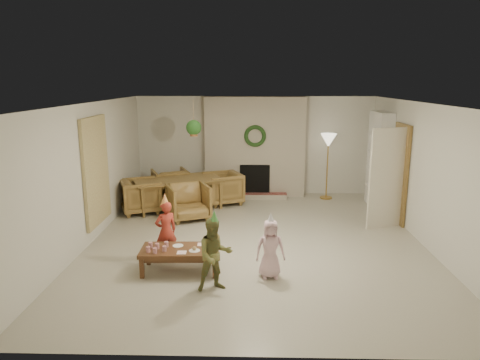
{
  "coord_description": "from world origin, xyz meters",
  "views": [
    {
      "loc": [
        -0.09,
        -7.63,
        2.89
      ],
      "look_at": [
        -0.3,
        0.4,
        1.05
      ],
      "focal_mm": 32.69,
      "sensor_mm": 36.0,
      "label": 1
    }
  ],
  "objects_px": {
    "dining_chair_near": "(188,202)",
    "dining_chair_far": "(170,184)",
    "dining_table": "(179,194)",
    "child_red": "(166,231)",
    "child_plaid": "(215,255)",
    "dining_chair_left": "(141,196)",
    "coffee_table_top": "(180,250)",
    "dining_chair_right": "(223,188)",
    "child_pink": "(270,249)"
  },
  "relations": [
    {
      "from": "dining_chair_near",
      "to": "dining_chair_far",
      "type": "xyz_separation_m",
      "value": [
        -0.67,
        1.58,
        0.0
      ]
    },
    {
      "from": "dining_table",
      "to": "child_red",
      "type": "xyz_separation_m",
      "value": [
        0.28,
        -2.97,
        0.16
      ]
    },
    {
      "from": "dining_chair_near",
      "to": "child_plaid",
      "type": "xyz_separation_m",
      "value": [
        0.83,
        -3.2,
        0.14
      ]
    },
    {
      "from": "child_plaid",
      "to": "dining_chair_left",
      "type": "bearing_deg",
      "value": 99.99
    },
    {
      "from": "dining_chair_far",
      "to": "child_red",
      "type": "bearing_deg",
      "value": 76.26
    },
    {
      "from": "dining_chair_near",
      "to": "child_red",
      "type": "height_order",
      "value": "child_red"
    },
    {
      "from": "coffee_table_top",
      "to": "child_plaid",
      "type": "xyz_separation_m",
      "value": [
        0.59,
        -0.6,
        0.18
      ]
    },
    {
      "from": "dining_table",
      "to": "dining_chair_far",
      "type": "xyz_separation_m",
      "value": [
        -0.34,
        0.79,
        0.04
      ]
    },
    {
      "from": "dining_chair_left",
      "to": "child_red",
      "type": "distance_m",
      "value": 2.85
    },
    {
      "from": "dining_chair_near",
      "to": "child_plaid",
      "type": "relative_size",
      "value": 0.8
    },
    {
      "from": "child_red",
      "to": "dining_chair_far",
      "type": "bearing_deg",
      "value": -112.68
    },
    {
      "from": "dining_table",
      "to": "child_red",
      "type": "distance_m",
      "value": 2.99
    },
    {
      "from": "dining_chair_far",
      "to": "coffee_table_top",
      "type": "xyz_separation_m",
      "value": [
        0.91,
        -4.18,
        -0.04
      ]
    },
    {
      "from": "dining_chair_right",
      "to": "child_plaid",
      "type": "height_order",
      "value": "child_plaid"
    },
    {
      "from": "dining_chair_far",
      "to": "dining_chair_near",
      "type": "bearing_deg",
      "value": 90.0
    },
    {
      "from": "dining_chair_near",
      "to": "dining_chair_right",
      "type": "xyz_separation_m",
      "value": [
        0.65,
        1.21,
        0.0
      ]
    },
    {
      "from": "dining_chair_near",
      "to": "dining_chair_right",
      "type": "relative_size",
      "value": 1.0
    },
    {
      "from": "dining_chair_near",
      "to": "dining_chair_far",
      "type": "bearing_deg",
      "value": 90.0
    },
    {
      "from": "dining_chair_right",
      "to": "child_pink",
      "type": "xyz_separation_m",
      "value": [
        0.96,
        -3.98,
        0.07
      ]
    },
    {
      "from": "dining_chair_far",
      "to": "child_pink",
      "type": "distance_m",
      "value": 4.92
    },
    {
      "from": "dining_chair_right",
      "to": "dining_chair_left",
      "type": "bearing_deg",
      "value": -90.0
    },
    {
      "from": "dining_chair_near",
      "to": "coffee_table_top",
      "type": "distance_m",
      "value": 2.61
    },
    {
      "from": "dining_chair_far",
      "to": "dining_chair_left",
      "type": "height_order",
      "value": "same"
    },
    {
      "from": "dining_chair_right",
      "to": "child_red",
      "type": "relative_size",
      "value": 0.84
    },
    {
      "from": "dining_chair_left",
      "to": "coffee_table_top",
      "type": "distance_m",
      "value": 3.35
    },
    {
      "from": "dining_chair_left",
      "to": "child_red",
      "type": "xyz_separation_m",
      "value": [
        1.07,
        -2.64,
        0.12
      ]
    },
    {
      "from": "dining_chair_near",
      "to": "coffee_table_top",
      "type": "xyz_separation_m",
      "value": [
        0.24,
        -2.6,
        -0.04
      ]
    },
    {
      "from": "child_plaid",
      "to": "dining_table",
      "type": "bearing_deg",
      "value": 88.12
    },
    {
      "from": "dining_chair_right",
      "to": "child_red",
      "type": "bearing_deg",
      "value": -34.81
    },
    {
      "from": "child_plaid",
      "to": "dining_chair_near",
      "type": "bearing_deg",
      "value": 86.34
    },
    {
      "from": "dining_chair_far",
      "to": "child_plaid",
      "type": "xyz_separation_m",
      "value": [
        1.5,
        -4.78,
        0.14
      ]
    },
    {
      "from": "child_plaid",
      "to": "dining_chair_right",
      "type": "bearing_deg",
      "value": 74.17
    },
    {
      "from": "dining_table",
      "to": "child_plaid",
      "type": "height_order",
      "value": "child_plaid"
    },
    {
      "from": "child_red",
      "to": "child_plaid",
      "type": "xyz_separation_m",
      "value": [
        0.88,
        -1.02,
        0.02
      ]
    },
    {
      "from": "dining_chair_left",
      "to": "dining_chair_right",
      "type": "xyz_separation_m",
      "value": [
        1.78,
        0.76,
        0.0
      ]
    },
    {
      "from": "dining_chair_right",
      "to": "child_pink",
      "type": "bearing_deg",
      "value": -9.5
    },
    {
      "from": "dining_chair_far",
      "to": "child_red",
      "type": "xyz_separation_m",
      "value": [
        0.62,
        -3.76,
        0.12
      ]
    },
    {
      "from": "dining_chair_far",
      "to": "child_plaid",
      "type": "distance_m",
      "value": 5.01
    },
    {
      "from": "dining_chair_far",
      "to": "dining_chair_left",
      "type": "distance_m",
      "value": 1.21
    },
    {
      "from": "dining_chair_near",
      "to": "child_red",
      "type": "distance_m",
      "value": 2.19
    },
    {
      "from": "child_red",
      "to": "child_pink",
      "type": "height_order",
      "value": "child_red"
    },
    {
      "from": "child_red",
      "to": "child_pink",
      "type": "bearing_deg",
      "value": 128.43
    },
    {
      "from": "child_red",
      "to": "child_pink",
      "type": "distance_m",
      "value": 1.77
    },
    {
      "from": "dining_chair_left",
      "to": "dining_chair_near",
      "type": "bearing_deg",
      "value": -135.0
    },
    {
      "from": "dining_chair_right",
      "to": "child_plaid",
      "type": "bearing_deg",
      "value": -20.84
    },
    {
      "from": "coffee_table_top",
      "to": "dining_chair_far",
      "type": "bearing_deg",
      "value": 100.62
    },
    {
      "from": "dining_table",
      "to": "child_pink",
      "type": "xyz_separation_m",
      "value": [
        1.95,
        -3.56,
        0.1
      ]
    },
    {
      "from": "child_plaid",
      "to": "coffee_table_top",
      "type": "bearing_deg",
      "value": 116.25
    },
    {
      "from": "dining_chair_left",
      "to": "coffee_table_top",
      "type": "height_order",
      "value": "dining_chair_left"
    },
    {
      "from": "dining_chair_left",
      "to": "child_plaid",
      "type": "height_order",
      "value": "child_plaid"
    }
  ]
}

